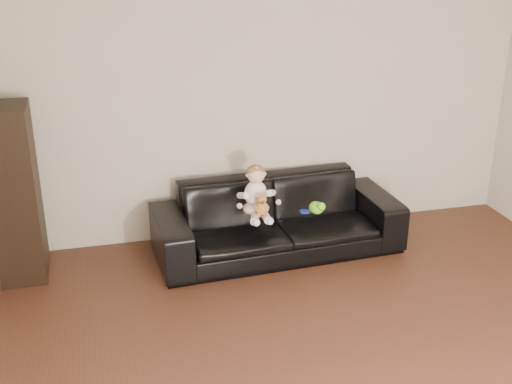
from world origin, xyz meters
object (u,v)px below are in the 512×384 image
object	(u,v)px
toy_green	(316,208)
toy_rattle	(316,209)
toy_blue_disc	(305,212)
teddy_bear	(261,205)
baby	(256,194)
cabinet	(15,194)
sofa	(277,218)

from	to	relation	value
toy_green	toy_rattle	bearing A→B (deg)	68.11
toy_green	toy_blue_disc	bearing A→B (deg)	151.75
toy_green	toy_rattle	world-z (taller)	toy_green
teddy_bear	toy_green	bearing A→B (deg)	23.64
baby	toy_blue_disc	world-z (taller)	baby
cabinet	toy_blue_disc	bearing A→B (deg)	-6.70
teddy_bear	toy_blue_disc	distance (m)	0.47
sofa	toy_blue_disc	world-z (taller)	sofa
toy_rattle	toy_blue_disc	size ratio (longest dim) A/B	0.64
cabinet	toy_rattle	size ratio (longest dim) A/B	25.56
toy_green	toy_blue_disc	size ratio (longest dim) A/B	1.73
sofa	cabinet	distance (m)	2.30
toy_rattle	toy_blue_disc	distance (m)	0.11
teddy_bear	toy_rattle	size ratio (longest dim) A/B	3.47
cabinet	baby	distance (m)	2.04
baby	sofa	bearing A→B (deg)	36.65
sofa	toy_green	size ratio (longest dim) A/B	14.14
toy_blue_disc	baby	bearing A→B (deg)	174.95
baby	cabinet	bearing A→B (deg)	-177.27
sofa	toy_blue_disc	bearing A→B (deg)	-40.39
cabinet	toy_blue_disc	distance (m)	2.50
cabinet	toy_rattle	world-z (taller)	cabinet
teddy_bear	sofa	bearing A→B (deg)	67.66
toy_blue_disc	sofa	bearing A→B (deg)	142.83
toy_blue_disc	teddy_bear	bearing A→B (deg)	-166.54
sofa	teddy_bear	size ratio (longest dim) A/B	11.01
cabinet	toy_green	xyz separation A→B (m)	(2.56, -0.31, -0.26)
teddy_bear	toy_rattle	xyz separation A→B (m)	(0.54, 0.09, -0.13)
cabinet	baby	bearing A→B (deg)	-6.91
sofa	baby	size ratio (longest dim) A/B	4.80
baby	teddy_bear	bearing A→B (deg)	-77.02
sofa	cabinet	size ratio (longest dim) A/B	1.50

